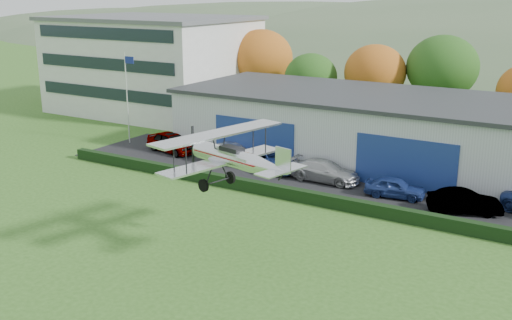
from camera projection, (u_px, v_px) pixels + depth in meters
The scene contains 14 objects.
ground at pixel (127, 312), 25.58m from camera, with size 300.00×300.00×0.00m, color #325C1D.
apron at pixel (370, 188), 41.38m from camera, with size 48.00×9.00×0.05m, color black.
hedge at pixel (343, 204), 37.32m from camera, with size 46.00×0.60×0.80m, color black.
hangar at pixel (431, 134), 45.41m from camera, with size 40.60×12.60×5.30m.
office_block at pixel (154, 64), 66.88m from camera, with size 20.60×15.60×10.40m.
flagpole at pixel (128, 90), 52.26m from camera, with size 1.05×0.10×8.00m.
tree_belt at pixel (426, 72), 57.08m from camera, with size 75.70×13.22×10.12m.
car_0 at pixel (172, 142), 50.30m from camera, with size 1.98×4.93×1.68m, color gray.
car_1 at pixel (232, 154), 46.92m from camera, with size 1.65×4.72×1.55m, color silver.
car_2 at pixel (270, 159), 45.58m from camera, with size 2.61×5.66×1.57m, color navy.
car_3 at pixel (325, 171), 42.68m from camera, with size 2.10×5.17×1.50m, color silver.
car_4 at pixel (395, 187), 39.38m from camera, with size 1.57×3.91×1.33m, color navy.
car_5 at pixel (465, 202), 36.55m from camera, with size 1.53×4.39×1.45m, color gray.
biplane at pixel (233, 156), 29.94m from camera, with size 7.06×8.02×2.99m.
Camera 1 is at (16.51, -16.70, 13.24)m, focal length 42.18 mm.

